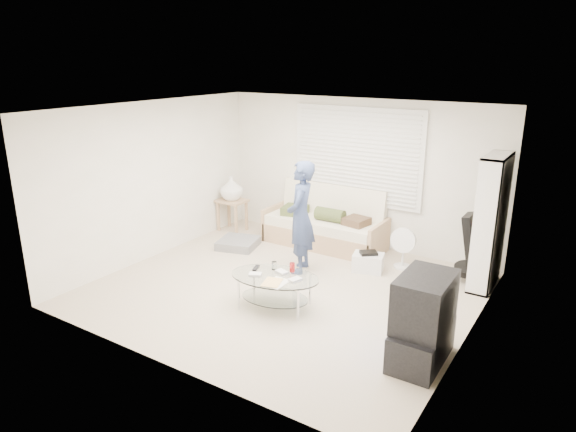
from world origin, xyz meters
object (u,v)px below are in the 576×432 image
Objects in this scene: futon_sofa at (325,226)px; tv_unit at (423,320)px; bookshelf at (490,223)px; coffee_table at (275,282)px.

futon_sofa is 2.12× the size of tv_unit.
tv_unit is at bearing -93.07° from bookshelf.
bookshelf is 1.92× the size of tv_unit.
coffee_table is at bearing -134.84° from bookshelf.
bookshelf reaches higher than coffee_table.
futon_sofa reaches higher than coffee_table.
futon_sofa is 1.11× the size of bookshelf.
futon_sofa is at bearing 103.39° from coffee_table.
futon_sofa is 1.61× the size of coffee_table.
tv_unit is 0.76× the size of coffee_table.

